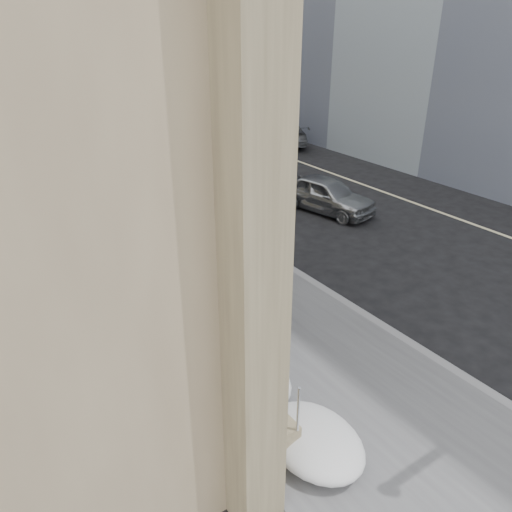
{
  "coord_description": "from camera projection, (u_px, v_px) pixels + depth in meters",
  "views": [
    {
      "loc": [
        -5.81,
        -6.68,
        7.15
      ],
      "look_at": [
        0.39,
        2.43,
        1.7
      ],
      "focal_mm": 35.0,
      "sensor_mm": 36.0,
      "label": 1
    }
  ],
  "objects": [
    {
      "name": "far_podium",
      "position": [
        417.0,
        122.0,
        25.39
      ],
      "size": [
        2.0,
        80.0,
        4.0
      ],
      "primitive_type": "cube",
      "color": "brown",
      "rests_on": "ground"
    },
    {
      "name": "pedestrian",
      "position": [
        272.0,
        284.0,
        12.21
      ],
      "size": [
        1.26,
        0.77,
        2.01
      ],
      "primitive_type": "imported",
      "rotation": [
        0.0,
        0.0,
        0.26
      ],
      "color": "black",
      "rests_on": "sidewalk"
    },
    {
      "name": "car_grey",
      "position": [
        281.0,
        131.0,
        29.44
      ],
      "size": [
        3.45,
        5.3,
        1.43
      ],
      "primitive_type": "imported",
      "rotation": [
        0.0,
        0.0,
        2.82
      ],
      "color": "slate",
      "rests_on": "ground"
    },
    {
      "name": "streetlight_far",
      "position": [
        35.0,
        50.0,
        35.6
      ],
      "size": [
        1.71,
        0.24,
        8.0
      ],
      "color": "#2D2D30",
      "rests_on": "ground"
    },
    {
      "name": "streetlight_mid",
      "position": [
        147.0,
        79.0,
        20.78
      ],
      "size": [
        1.71,
        0.24,
        8.0
      ],
      "color": "#2D2D30",
      "rests_on": "ground"
    },
    {
      "name": "sidewalk",
      "position": [
        132.0,
        223.0,
        18.43
      ],
      "size": [
        5.0,
        80.0,
        0.12
      ],
      "primitive_type": "cube",
      "color": "#49494B",
      "rests_on": "ground"
    },
    {
      "name": "lane_line",
      "position": [
        342.0,
        177.0,
        23.75
      ],
      "size": [
        0.15,
        70.0,
        0.01
      ],
      "primitive_type": "cube",
      "color": "#BFB78C",
      "rests_on": "ground"
    },
    {
      "name": "curb",
      "position": [
        195.0,
        209.0,
        19.75
      ],
      "size": [
        0.24,
        80.0,
        0.12
      ],
      "primitive_type": "cube",
      "color": "slate",
      "rests_on": "ground"
    },
    {
      "name": "car_silver",
      "position": [
        326.0,
        194.0,
        19.47
      ],
      "size": [
        2.42,
        4.27,
        1.37
      ],
      "primitive_type": "imported",
      "rotation": [
        0.0,
        0.0,
        0.21
      ],
      "color": "gray",
      "rests_on": "ground"
    },
    {
      "name": "traffic_signal",
      "position": [
        76.0,
        75.0,
        26.62
      ],
      "size": [
        4.1,
        0.22,
        6.0
      ],
      "color": "#2D2D30",
      "rests_on": "ground"
    },
    {
      "name": "mounted_horse_left",
      "position": [
        174.0,
        233.0,
        14.82
      ],
      "size": [
        1.4,
        2.49,
        2.66
      ],
      "rotation": [
        0.0,
        0.0,
        3.0
      ],
      "color": "#513718",
      "rests_on": "sidewalk"
    },
    {
      "name": "mounted_horse_right",
      "position": [
        222.0,
        229.0,
        14.78
      ],
      "size": [
        2.13,
        2.31,
        2.76
      ],
      "rotation": [
        0.0,
        0.0,
        3.33
      ],
      "color": "#4E2E16",
      "rests_on": "sidewalk"
    },
    {
      "name": "snow_bank",
      "position": [
        111.0,
        240.0,
        16.13
      ],
      "size": [
        1.7,
        18.1,
        0.76
      ],
      "color": "silver",
      "rests_on": "sidewalk"
    },
    {
      "name": "ground",
      "position": [
        303.0,
        369.0,
        11.05
      ],
      "size": [
        140.0,
        140.0,
        0.0
      ],
      "primitive_type": "plane",
      "color": "black",
      "rests_on": "ground"
    }
  ]
}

